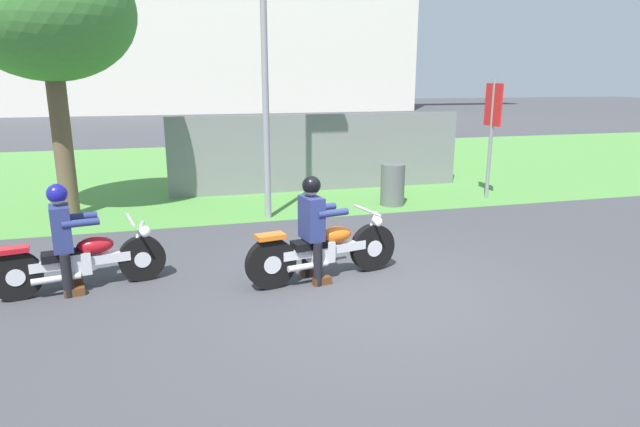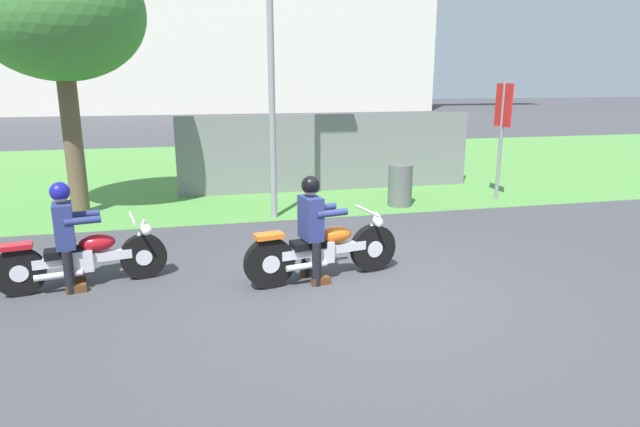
{
  "view_description": "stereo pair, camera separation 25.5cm",
  "coord_description": "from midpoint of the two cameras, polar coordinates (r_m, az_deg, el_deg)",
  "views": [
    {
      "loc": [
        -2.27,
        -5.83,
        2.61
      ],
      "look_at": [
        -0.46,
        0.86,
        0.85
      ],
      "focal_mm": 30.06,
      "sensor_mm": 36.0,
      "label": 1
    },
    {
      "loc": [
        -2.02,
        -5.9,
        2.61
      ],
      "look_at": [
        -0.46,
        0.86,
        0.85
      ],
      "focal_mm": 30.06,
      "sensor_mm": 36.0,
      "label": 2
    }
  ],
  "objects": [
    {
      "name": "stadium_facade",
      "position": [
        45.4,
        -20.02,
        19.14
      ],
      "size": [
        44.03,
        8.0,
        14.27
      ],
      "primitive_type": "cube",
      "color": "silver",
      "rests_on": "ground"
    },
    {
      "name": "rider_lead",
      "position": [
        6.9,
        -1.83,
        -0.76
      ],
      "size": [
        0.61,
        0.53,
        1.41
      ],
      "rotation": [
        0.0,
        0.0,
        0.19
      ],
      "color": "black",
      "rests_on": "ground"
    },
    {
      "name": "streetlight_pole",
      "position": [
        10.08,
        -6.07,
        19.18
      ],
      "size": [
        0.96,
        0.2,
        5.56
      ],
      "color": "gray",
      "rests_on": "ground"
    },
    {
      "name": "fence_segment",
      "position": [
        12.68,
        -0.55,
        6.49
      ],
      "size": [
        7.0,
        0.06,
        1.8
      ],
      "primitive_type": "cube",
      "color": "slate",
      "rests_on": "ground"
    },
    {
      "name": "trash_can",
      "position": [
        11.32,
        7.09,
        3.05
      ],
      "size": [
        0.5,
        0.5,
        0.87
      ],
      "primitive_type": "cylinder",
      "color": "#595E5B",
      "rests_on": "ground"
    },
    {
      "name": "sign_banner",
      "position": [
        12.29,
        17.29,
        9.47
      ],
      "size": [
        0.08,
        0.6,
        2.6
      ],
      "color": "gray",
      "rests_on": "ground"
    },
    {
      "name": "grass_verge",
      "position": [
        15.98,
        -7.29,
        4.74
      ],
      "size": [
        60.0,
        12.0,
        0.01
      ],
      "primitive_type": "cube",
      "color": "#549342",
      "rests_on": "ground"
    },
    {
      "name": "tree_roadside",
      "position": [
        11.29,
        -27.65,
        18.39
      ],
      "size": [
        3.05,
        3.05,
        4.98
      ],
      "color": "brown",
      "rests_on": "ground"
    },
    {
      "name": "rider_follow",
      "position": [
        7.31,
        -26.58,
        -1.6
      ],
      "size": [
        0.61,
        0.53,
        1.38
      ],
      "rotation": [
        0.0,
        0.0,
        0.19
      ],
      "color": "black",
      "rests_on": "ground"
    },
    {
      "name": "motorcycle_follow",
      "position": [
        7.43,
        -24.93,
        -4.63
      ],
      "size": [
        2.04,
        0.74,
        0.86
      ],
      "rotation": [
        0.0,
        0.0,
        0.19
      ],
      "color": "black",
      "rests_on": "ground"
    },
    {
      "name": "ground",
      "position": [
        6.77,
        4.6,
        -8.48
      ],
      "size": [
        120.0,
        120.0,
        0.0
      ],
      "primitive_type": "plane",
      "color": "#424247"
    },
    {
      "name": "motorcycle_lead",
      "position": [
        7.09,
        -0.55,
        -3.93
      ],
      "size": [
        2.15,
        0.74,
        0.89
      ],
      "rotation": [
        0.0,
        0.0,
        0.19
      ],
      "color": "black",
      "rests_on": "ground"
    }
  ]
}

